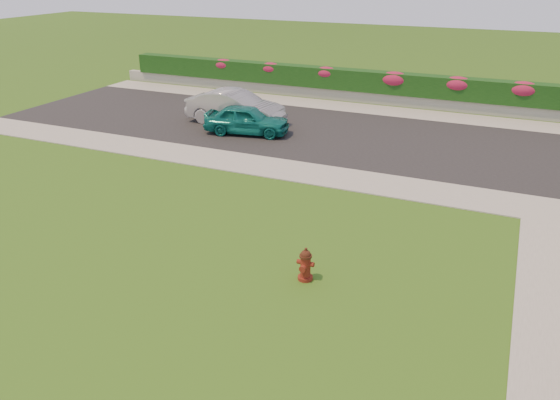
% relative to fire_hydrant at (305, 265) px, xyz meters
% --- Properties ---
extents(ground, '(120.00, 120.00, 0.00)m').
position_rel_fire_hydrant_xyz_m(ground, '(-1.29, -2.23, -0.41)').
color(ground, black).
rests_on(ground, ground).
extents(street_far, '(26.00, 8.00, 0.04)m').
position_rel_fire_hydrant_xyz_m(street_far, '(-6.29, 11.77, -0.39)').
color(street_far, black).
rests_on(street_far, ground).
extents(sidewalk_far, '(24.00, 2.00, 0.04)m').
position_rel_fire_hydrant_xyz_m(sidewalk_far, '(-7.29, 6.77, -0.39)').
color(sidewalk_far, gray).
rests_on(sidewalk_far, ground).
extents(curb_corner, '(2.00, 2.00, 0.04)m').
position_rel_fire_hydrant_xyz_m(curb_corner, '(5.71, 6.77, -0.39)').
color(curb_corner, gray).
rests_on(curb_corner, ground).
extents(sidewalk_beyond, '(34.00, 2.00, 0.04)m').
position_rel_fire_hydrant_xyz_m(sidewalk_beyond, '(-2.29, 16.77, -0.39)').
color(sidewalk_beyond, gray).
rests_on(sidewalk_beyond, ground).
extents(retaining_wall, '(34.00, 0.40, 0.60)m').
position_rel_fire_hydrant_xyz_m(retaining_wall, '(-2.29, 18.27, -0.11)').
color(retaining_wall, gray).
rests_on(retaining_wall, ground).
extents(hedge, '(32.00, 0.90, 1.10)m').
position_rel_fire_hydrant_xyz_m(hedge, '(-2.29, 18.37, 0.74)').
color(hedge, black).
rests_on(hedge, retaining_wall).
extents(fire_hydrant, '(0.43, 0.41, 0.86)m').
position_rel_fire_hydrant_xyz_m(fire_hydrant, '(0.00, 0.00, 0.00)').
color(fire_hydrant, '#561A0D').
rests_on(fire_hydrant, ground).
extents(sedan_teal, '(3.97, 2.18, 1.28)m').
position_rel_fire_hydrant_xyz_m(sedan_teal, '(-6.78, 10.26, 0.27)').
color(sedan_teal, '#0D635D').
rests_on(sedan_teal, street_far).
extents(sedan_silver, '(4.73, 1.76, 1.55)m').
position_rel_fire_hydrant_xyz_m(sedan_silver, '(-8.01, 11.52, 0.41)').
color(sedan_silver, '#94969B').
rests_on(sedan_silver, street_far).
extents(flower_clump_a, '(1.30, 0.83, 0.65)m').
position_rel_fire_hydrant_xyz_m(flower_clump_a, '(-12.38, 18.27, 1.04)').
color(flower_clump_a, '#A41C52').
rests_on(flower_clump_a, hedge).
extents(flower_clump_b, '(1.28, 0.83, 0.64)m').
position_rel_fire_hydrant_xyz_m(flower_clump_b, '(-9.28, 18.27, 1.04)').
color(flower_clump_b, '#A41C52').
rests_on(flower_clump_b, hedge).
extents(flower_clump_c, '(1.32, 0.85, 0.66)m').
position_rel_fire_hydrant_xyz_m(flower_clump_c, '(-5.89, 18.27, 1.03)').
color(flower_clump_c, '#A41C52').
rests_on(flower_clump_c, hedge).
extents(flower_clump_d, '(1.56, 1.00, 0.78)m').
position_rel_fire_hydrant_xyz_m(flower_clump_d, '(-2.08, 18.27, 0.98)').
color(flower_clump_d, '#A41C52').
rests_on(flower_clump_d, hedge).
extents(flower_clump_e, '(1.50, 0.96, 0.75)m').
position_rel_fire_hydrant_xyz_m(flower_clump_e, '(1.15, 18.27, 1.00)').
color(flower_clump_e, '#A41C52').
rests_on(flower_clump_e, hedge).
extents(flower_clump_f, '(1.52, 0.98, 0.76)m').
position_rel_fire_hydrant_xyz_m(flower_clump_f, '(4.23, 18.27, 0.99)').
color(flower_clump_f, '#A41C52').
rests_on(flower_clump_f, hedge).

